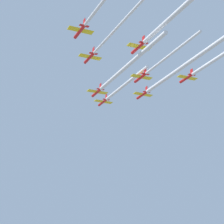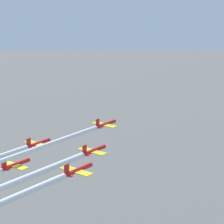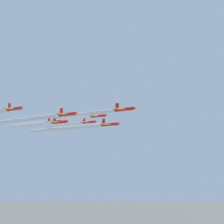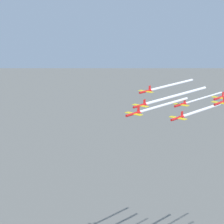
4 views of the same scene
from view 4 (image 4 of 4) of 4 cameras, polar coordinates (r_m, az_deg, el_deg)
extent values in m
cylinder|color=red|center=(202.76, 2.28, -0.21)|extent=(8.10, 2.14, 0.98)
cube|color=yellow|center=(203.16, 2.37, -0.19)|extent=(3.21, 7.74, 0.16)
cube|color=red|center=(204.98, 2.86, 0.29)|extent=(1.43, 0.33, 1.97)
cube|color=red|center=(205.27, 2.86, -0.05)|extent=(1.39, 2.97, 0.11)
cylinder|color=red|center=(210.69, 7.03, -0.67)|extent=(8.10, 2.14, 0.98)
cube|color=yellow|center=(211.12, 7.11, -0.64)|extent=(3.21, 7.74, 0.16)
cube|color=red|center=(213.07, 7.54, -0.18)|extent=(1.43, 0.33, 1.97)
cube|color=red|center=(213.36, 7.53, -0.50)|extent=(1.39, 2.97, 0.11)
cylinder|color=red|center=(220.99, 2.98, 0.67)|extent=(8.10, 2.14, 0.98)
cube|color=yellow|center=(221.40, 3.07, 0.70)|extent=(3.21, 7.74, 0.16)
cube|color=red|center=(223.27, 3.51, 1.12)|extent=(1.43, 0.33, 1.97)
cube|color=red|center=(223.54, 3.51, 0.82)|extent=(1.39, 2.97, 0.11)
cylinder|color=red|center=(218.11, 11.50, 0.95)|extent=(8.10, 2.14, 0.98)
cube|color=yellow|center=(218.56, 11.57, 0.97)|extent=(3.21, 7.74, 0.16)
cube|color=red|center=(220.67, 11.95, 1.40)|extent=(1.43, 0.33, 1.97)
cube|color=red|center=(220.93, 11.93, 1.09)|extent=(1.39, 2.97, 0.11)
cylinder|color=red|center=(228.54, 7.35, 0.77)|extent=(8.10, 2.14, 0.98)
cube|color=yellow|center=(228.98, 7.42, 0.79)|extent=(3.21, 7.74, 0.16)
cube|color=red|center=(230.97, 7.81, 1.20)|extent=(1.43, 0.33, 1.97)
cube|color=red|center=(231.24, 7.80, 0.91)|extent=(1.39, 2.97, 0.11)
cylinder|color=red|center=(238.61, 3.59, 2.21)|extent=(8.10, 2.14, 0.98)
cube|color=yellow|center=(239.03, 3.67, 2.23)|extent=(3.21, 7.74, 0.16)
cube|color=red|center=(240.95, 4.08, 2.61)|extent=(1.43, 0.33, 1.97)
cube|color=red|center=(241.19, 4.07, 2.33)|extent=(1.39, 2.97, 0.11)
cylinder|color=red|center=(236.75, 11.44, 1.49)|extent=(8.10, 2.14, 0.98)
cube|color=yellow|center=(237.21, 11.50, 1.51)|extent=(3.21, 7.74, 0.16)
cube|color=red|center=(239.33, 11.85, 1.90)|extent=(1.43, 0.33, 1.97)
cube|color=red|center=(239.58, 11.83, 1.62)|extent=(1.39, 2.97, 0.11)
cylinder|color=white|center=(218.76, 5.66, 0.77)|extent=(32.95, 5.90, 1.09)
cylinder|color=white|center=(232.13, 10.64, 0.54)|extent=(43.66, 7.62, 1.24)
cylinder|color=white|center=(242.99, 7.04, 1.79)|extent=(47.27, 8.23, 1.33)
cylinder|color=white|center=(244.56, 9.88, 1.53)|extent=(30.54, 5.27, 0.81)
cylinder|color=white|center=(255.50, 6.51, 2.92)|extent=(34.29, 6.21, 1.21)
camera|label=1|loc=(330.42, 28.91, -7.77)|focal=70.00mm
camera|label=2|loc=(334.26, 2.25, 12.33)|focal=85.00mm
camera|label=3|loc=(237.28, -31.97, -4.19)|focal=70.00mm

